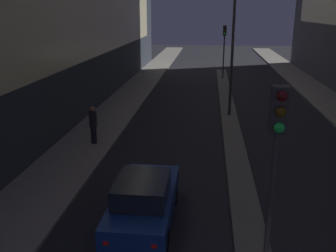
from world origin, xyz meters
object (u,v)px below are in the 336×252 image
(car_left_lane, at_px, (144,201))
(traffic_light_mid, at_px, (224,40))
(traffic_light_near, at_px, (275,151))
(street_lamp, at_px, (234,19))
(pedestrian_on_left_sidewalk, at_px, (93,124))

(car_left_lane, bearing_deg, traffic_light_mid, 82.90)
(traffic_light_near, bearing_deg, car_left_lane, 137.49)
(car_left_lane, bearing_deg, street_lamp, 75.85)
(traffic_light_mid, bearing_deg, pedestrian_on_left_sidewalk, -109.79)
(traffic_light_mid, xyz_separation_m, car_left_lane, (-3.11, -25.01, -2.79))
(pedestrian_on_left_sidewalk, bearing_deg, car_left_lane, -61.65)
(street_lamp, bearing_deg, traffic_light_mid, 90.00)
(car_left_lane, xyz_separation_m, pedestrian_on_left_sidewalk, (-3.53, 6.54, 0.28))
(traffic_light_near, relative_size, traffic_light_mid, 1.00)
(street_lamp, distance_m, pedestrian_on_left_sidewalk, 9.95)
(street_lamp, distance_m, car_left_lane, 13.64)
(car_left_lane, height_order, pedestrian_on_left_sidewalk, pedestrian_on_left_sidewalk)
(traffic_light_near, xyz_separation_m, street_lamp, (0.00, 15.20, 2.08))
(street_lamp, height_order, pedestrian_on_left_sidewalk, street_lamp)
(traffic_light_mid, relative_size, pedestrian_on_left_sidewalk, 2.63)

